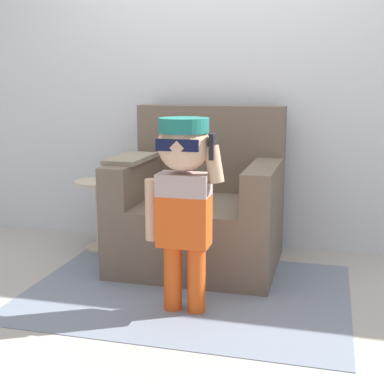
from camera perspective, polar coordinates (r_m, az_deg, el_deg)
The scene contains 6 objects.
ground_plane at distance 3.62m, azimuth 1.16°, elevation -8.01°, with size 10.00×10.00×0.00m, color #ADA89E.
wall_back at distance 3.99m, azimuth 3.30°, elevation 12.81°, with size 10.00×0.05×2.60m.
armchair at distance 3.61m, azimuth 0.85°, elevation -2.05°, with size 1.07×0.90×1.06m.
person_child at distance 2.77m, azimuth -0.92°, elevation 0.74°, with size 0.43×0.32×1.04m.
side_table at distance 3.98m, azimuth -9.79°, elevation -1.71°, with size 0.35×0.35×0.51m.
rug at distance 3.21m, azimuth -0.51°, elevation -10.54°, with size 1.87×1.38×0.01m.
Camera 1 is at (0.79, -3.32, 1.22)m, focal length 50.00 mm.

